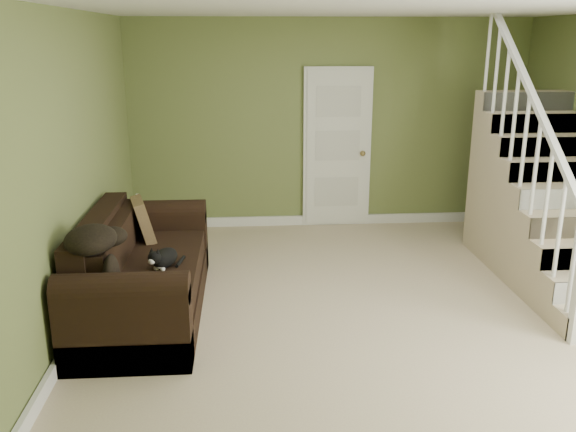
{
  "coord_description": "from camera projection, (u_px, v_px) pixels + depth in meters",
  "views": [
    {
      "loc": [
        -1.06,
        -4.87,
        2.38
      ],
      "look_at": [
        -0.69,
        0.4,
        0.81
      ],
      "focal_mm": 38.0,
      "sensor_mm": 36.0,
      "label": 1
    }
  ],
  "objects": [
    {
      "name": "throw_pillow",
      "position": [
        143.0,
        220.0,
        5.89
      ],
      "size": [
        0.29,
        0.45,
        0.42
      ],
      "primitive_type": "cube",
      "rotation": [
        0.0,
        -0.24,
        0.25
      ],
      "color": "#47321C",
      "rests_on": "sofa"
    },
    {
      "name": "ceiling",
      "position": [
        381.0,
        6.0,
        4.67
      ],
      "size": [
        5.0,
        5.5,
        0.01
      ],
      "primitive_type": "cube",
      "color": "white",
      "rests_on": "wall_back"
    },
    {
      "name": "staircase",
      "position": [
        543.0,
        211.0,
        6.29
      ],
      "size": [
        1.0,
        2.51,
        2.82
      ],
      "color": "tan",
      "rests_on": "floor"
    },
    {
      "name": "sofa",
      "position": [
        140.0,
        276.0,
        5.4
      ],
      "size": [
        0.97,
        2.24,
        0.89
      ],
      "color": "black",
      "rests_on": "floor"
    },
    {
      "name": "cat",
      "position": [
        165.0,
        258.0,
        5.17
      ],
      "size": [
        0.28,
        0.46,
        0.22
      ],
      "rotation": [
        0.0,
        0.0,
        -0.43
      ],
      "color": "black",
      "rests_on": "sofa"
    },
    {
      "name": "door",
      "position": [
        337.0,
        149.0,
        7.72
      ],
      "size": [
        0.86,
        0.12,
        2.02
      ],
      "color": "white",
      "rests_on": "floor"
    },
    {
      "name": "wall_front",
      "position": [
        518.0,
        321.0,
        2.41
      ],
      "size": [
        5.0,
        0.04,
        2.6
      ],
      "primitive_type": "cube",
      "color": "olive",
      "rests_on": "floor"
    },
    {
      "name": "wall_left",
      "position": [
        66.0,
        176.0,
        4.87
      ],
      "size": [
        0.04,
        5.5,
        2.6
      ],
      "primitive_type": "cube",
      "color": "olive",
      "rests_on": "floor"
    },
    {
      "name": "banana",
      "position": [
        152.0,
        283.0,
        4.82
      ],
      "size": [
        0.06,
        0.18,
        0.05
      ],
      "primitive_type": "ellipsoid",
      "rotation": [
        0.0,
        0.0,
        -0.05
      ],
      "color": "yellow",
      "rests_on": "sofa"
    },
    {
      "name": "throw_blanket",
      "position": [
        91.0,
        240.0,
        4.55
      ],
      "size": [
        0.4,
        0.51,
        0.2
      ],
      "primitive_type": "ellipsoid",
      "rotation": [
        0.0,
        0.0,
        0.05
      ],
      "color": "black",
      "rests_on": "sofa"
    },
    {
      "name": "side_table",
      "position": [
        135.0,
        239.0,
        6.53
      ],
      "size": [
        0.6,
        0.6,
        0.79
      ],
      "rotation": [
        0.0,
        0.0,
        -0.34
      ],
      "color": "black",
      "rests_on": "floor"
    },
    {
      "name": "baseboard_back",
      "position": [
        328.0,
        220.0,
        7.99
      ],
      "size": [
        5.0,
        0.04,
        0.12
      ],
      "primitive_type": "cube",
      "color": "white",
      "rests_on": "floor"
    },
    {
      "name": "wall_back",
      "position": [
        329.0,
        125.0,
        7.67
      ],
      "size": [
        5.0,
        0.04,
        2.6
      ],
      "primitive_type": "cube",
      "color": "olive",
      "rests_on": "floor"
    },
    {
      "name": "baseboard_left",
      "position": [
        85.0,
        317.0,
        5.23
      ],
      "size": [
        0.04,
        5.5,
        0.12
      ],
      "primitive_type": "cube",
      "color": "white",
      "rests_on": "floor"
    },
    {
      "name": "floor",
      "position": [
        368.0,
        315.0,
        5.41
      ],
      "size": [
        5.0,
        5.5,
        0.01
      ],
      "primitive_type": "cube",
      "color": "tan",
      "rests_on": "ground"
    }
  ]
}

